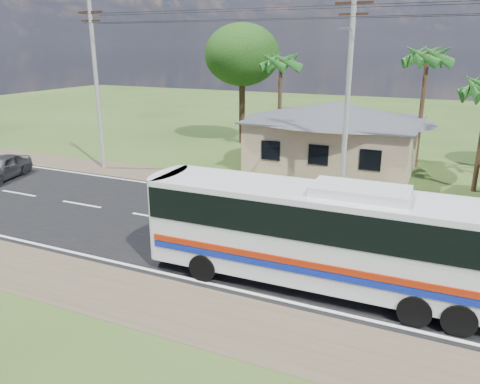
# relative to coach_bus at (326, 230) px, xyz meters

# --- Properties ---
(ground) EXTENTS (120.00, 120.00, 0.00)m
(ground) POSITION_rel_coach_bus_xyz_m (-4.63, 3.30, -2.13)
(ground) COLOR #274318
(ground) RESTS_ON ground
(road) EXTENTS (120.00, 16.00, 0.03)m
(road) POSITION_rel_coach_bus_xyz_m (-4.63, 3.30, -2.12)
(road) COLOR black
(road) RESTS_ON ground
(house) EXTENTS (12.40, 10.00, 5.00)m
(house) POSITION_rel_coach_bus_xyz_m (-3.63, 16.30, 0.51)
(house) COLOR tan
(house) RESTS_ON ground
(utility_poles) EXTENTS (32.80, 2.22, 11.00)m
(utility_poles) POSITION_rel_coach_bus_xyz_m (-1.96, 9.79, 3.64)
(utility_poles) COLOR #9E9E99
(utility_poles) RESTS_ON ground
(palm_mid) EXTENTS (2.80, 2.80, 8.20)m
(palm_mid) POSITION_rel_coach_bus_xyz_m (1.37, 18.80, 5.03)
(palm_mid) COLOR #47301E
(palm_mid) RESTS_ON ground
(palm_far) EXTENTS (2.80, 2.80, 7.70)m
(palm_far) POSITION_rel_coach_bus_xyz_m (-8.63, 19.30, 4.55)
(palm_far) COLOR #47301E
(palm_far) RESTS_ON ground
(tree_behind_house) EXTENTS (6.00, 6.00, 9.61)m
(tree_behind_house) POSITION_rel_coach_bus_xyz_m (-12.63, 21.30, 4.99)
(tree_behind_house) COLOR #47301E
(tree_behind_house) RESTS_ON ground
(coach_bus) EXTENTS (12.04, 2.80, 3.72)m
(coach_bus) POSITION_rel_coach_bus_xyz_m (0.00, 0.00, 0.00)
(coach_bus) COLOR silver
(coach_bus) RESTS_ON ground
(motorcycle) EXTENTS (1.62, 0.76, 0.82)m
(motorcycle) POSITION_rel_coach_bus_xyz_m (1.65, 10.42, -1.72)
(motorcycle) COLOR black
(motorcycle) RESTS_ON ground
(small_car) EXTENTS (2.75, 4.58, 1.46)m
(small_car) POSITION_rel_coach_bus_xyz_m (-21.48, 5.08, -1.40)
(small_car) COLOR #29292B
(small_car) RESTS_ON ground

